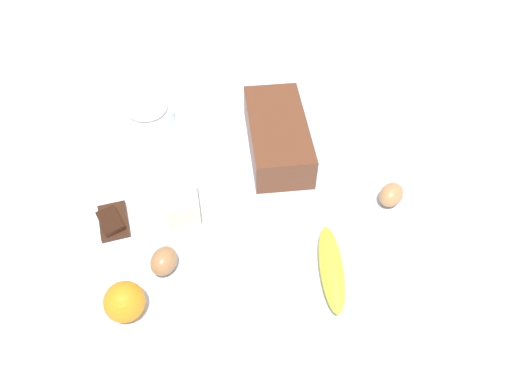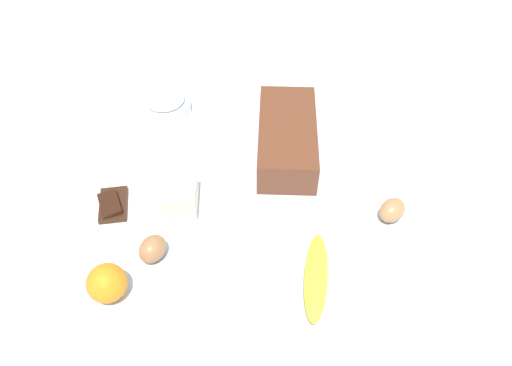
{
  "view_description": "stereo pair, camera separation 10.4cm",
  "coord_description": "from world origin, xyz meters",
  "px_view_note": "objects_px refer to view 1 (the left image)",
  "views": [
    {
      "loc": [
        0.69,
        -0.12,
        0.81
      ],
      "look_at": [
        0.0,
        0.0,
        0.04
      ],
      "focal_mm": 34.66,
      "sensor_mm": 36.0,
      "label": 1
    },
    {
      "loc": [
        0.7,
        -0.02,
        0.81
      ],
      "look_at": [
        0.0,
        0.0,
        0.04
      ],
      "focal_mm": 34.66,
      "sensor_mm": 36.0,
      "label": 2
    }
  ],
  "objects_px": {
    "loaf_pan": "(278,135)",
    "butter_block": "(183,205)",
    "egg_beside_bowl": "(391,195)",
    "flour_bowl": "(148,113)",
    "chocolate_plate": "(114,223)",
    "orange_fruit": "(125,302)",
    "banana": "(332,268)",
    "egg_near_butter": "(164,261)"
  },
  "relations": [
    {
      "from": "loaf_pan",
      "to": "butter_block",
      "type": "xyz_separation_m",
      "value": [
        0.16,
        -0.23,
        -0.01
      ]
    },
    {
      "from": "flour_bowl",
      "to": "banana",
      "type": "relative_size",
      "value": 0.65
    },
    {
      "from": "loaf_pan",
      "to": "egg_near_butter",
      "type": "bearing_deg",
      "value": -40.1
    },
    {
      "from": "flour_bowl",
      "to": "egg_beside_bowl",
      "type": "height_order",
      "value": "flour_bowl"
    },
    {
      "from": "butter_block",
      "to": "egg_near_butter",
      "type": "xyz_separation_m",
      "value": [
        0.13,
        -0.05,
        -0.01
      ]
    },
    {
      "from": "loaf_pan",
      "to": "egg_beside_bowl",
      "type": "relative_size",
      "value": 4.69
    },
    {
      "from": "egg_near_butter",
      "to": "egg_beside_bowl",
      "type": "bearing_deg",
      "value": 99.75
    },
    {
      "from": "loaf_pan",
      "to": "egg_beside_bowl",
      "type": "height_order",
      "value": "loaf_pan"
    },
    {
      "from": "loaf_pan",
      "to": "egg_beside_bowl",
      "type": "xyz_separation_m",
      "value": [
        0.21,
        0.2,
        -0.02
      ]
    },
    {
      "from": "flour_bowl",
      "to": "banana",
      "type": "xyz_separation_m",
      "value": [
        0.5,
        0.32,
        -0.01
      ]
    },
    {
      "from": "flour_bowl",
      "to": "chocolate_plate",
      "type": "height_order",
      "value": "flour_bowl"
    },
    {
      "from": "loaf_pan",
      "to": "chocolate_plate",
      "type": "bearing_deg",
      "value": -61.77
    },
    {
      "from": "banana",
      "to": "chocolate_plate",
      "type": "relative_size",
      "value": 1.46
    },
    {
      "from": "flour_bowl",
      "to": "egg_beside_bowl",
      "type": "xyz_separation_m",
      "value": [
        0.35,
        0.5,
        -0.01
      ]
    },
    {
      "from": "egg_near_butter",
      "to": "loaf_pan",
      "type": "bearing_deg",
      "value": 136.11
    },
    {
      "from": "flour_bowl",
      "to": "egg_near_butter",
      "type": "distance_m",
      "value": 0.44
    },
    {
      "from": "orange_fruit",
      "to": "egg_beside_bowl",
      "type": "distance_m",
      "value": 0.57
    },
    {
      "from": "flour_bowl",
      "to": "butter_block",
      "type": "xyz_separation_m",
      "value": [
        0.31,
        0.06,
        0.0
      ]
    },
    {
      "from": "chocolate_plate",
      "to": "egg_beside_bowl",
      "type": "bearing_deg",
      "value": 86.39
    },
    {
      "from": "flour_bowl",
      "to": "orange_fruit",
      "type": "distance_m",
      "value": 0.52
    },
    {
      "from": "loaf_pan",
      "to": "butter_block",
      "type": "distance_m",
      "value": 0.28
    },
    {
      "from": "flour_bowl",
      "to": "banana",
      "type": "bearing_deg",
      "value": 32.69
    },
    {
      "from": "flour_bowl",
      "to": "egg_beside_bowl",
      "type": "bearing_deg",
      "value": 54.52
    },
    {
      "from": "butter_block",
      "to": "chocolate_plate",
      "type": "bearing_deg",
      "value": -87.09
    },
    {
      "from": "butter_block",
      "to": "egg_near_butter",
      "type": "relative_size",
      "value": 1.48
    },
    {
      "from": "banana",
      "to": "loaf_pan",
      "type": "bearing_deg",
      "value": -175.36
    },
    {
      "from": "egg_beside_bowl",
      "to": "banana",
      "type": "bearing_deg",
      "value": -49.06
    },
    {
      "from": "orange_fruit",
      "to": "chocolate_plate",
      "type": "relative_size",
      "value": 0.56
    },
    {
      "from": "orange_fruit",
      "to": "egg_near_butter",
      "type": "xyz_separation_m",
      "value": [
        -0.08,
        0.07,
        -0.01
      ]
    },
    {
      "from": "loaf_pan",
      "to": "chocolate_plate",
      "type": "distance_m",
      "value": 0.41
    },
    {
      "from": "orange_fruit",
      "to": "banana",
      "type": "bearing_deg",
      "value": 91.94
    },
    {
      "from": "loaf_pan",
      "to": "flour_bowl",
      "type": "distance_m",
      "value": 0.33
    },
    {
      "from": "egg_near_butter",
      "to": "chocolate_plate",
      "type": "bearing_deg",
      "value": -140.92
    },
    {
      "from": "egg_beside_bowl",
      "to": "flour_bowl",
      "type": "bearing_deg",
      "value": -125.48
    },
    {
      "from": "banana",
      "to": "egg_near_butter",
      "type": "relative_size",
      "value": 3.13
    },
    {
      "from": "banana",
      "to": "chocolate_plate",
      "type": "height_order",
      "value": "banana"
    },
    {
      "from": "butter_block",
      "to": "egg_beside_bowl",
      "type": "distance_m",
      "value": 0.44
    },
    {
      "from": "orange_fruit",
      "to": "butter_block",
      "type": "bearing_deg",
      "value": 150.43
    },
    {
      "from": "loaf_pan",
      "to": "flour_bowl",
      "type": "height_order",
      "value": "loaf_pan"
    },
    {
      "from": "egg_near_butter",
      "to": "chocolate_plate",
      "type": "relative_size",
      "value": 0.47
    },
    {
      "from": "chocolate_plate",
      "to": "orange_fruit",
      "type": "bearing_deg",
      "value": 7.41
    },
    {
      "from": "loaf_pan",
      "to": "chocolate_plate",
      "type": "xyz_separation_m",
      "value": [
        0.17,
        -0.37,
        -0.03
      ]
    }
  ]
}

